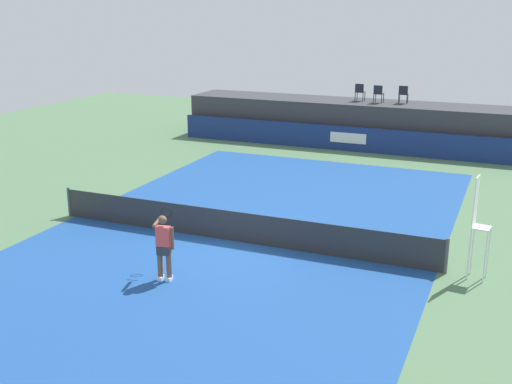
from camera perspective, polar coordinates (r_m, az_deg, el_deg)
ground_plane at (r=21.93m, az=1.38°, el=-1.86°), size 48.00×48.00×0.00m
court_inner at (r=19.33m, az=-1.89°, el=-4.44°), size 12.00×22.00×0.00m
sponsor_wall at (r=31.47m, az=8.46°, el=4.76°), size 18.00×0.22×1.20m
spectator_platform at (r=33.09m, az=9.29°, el=6.18°), size 18.00×2.80×2.20m
spectator_chair_far_left at (r=32.97m, az=9.35°, el=8.95°), size 0.44×0.44×0.89m
spectator_chair_left at (r=32.47m, az=10.99°, el=8.75°), size 0.46×0.46×0.89m
spectator_chair_center at (r=32.56m, az=13.15°, el=8.64°), size 0.47×0.47×0.89m
umpire_chair at (r=17.25m, az=19.37°, el=-2.45°), size 0.49×0.49×2.76m
tennis_net at (r=19.17m, az=-1.91°, el=-3.12°), size 12.40×0.02×0.95m
net_post_near at (r=22.35m, az=-16.50°, el=-0.86°), size 0.10×0.10×1.00m
net_post_far at (r=17.64m, az=16.80°, el=-5.55°), size 0.10×0.10×1.00m
tennis_player at (r=16.54m, az=-8.31°, el=-4.77°), size 0.87×1.12×1.77m
tennis_ball at (r=21.02m, az=-3.84°, el=-2.61°), size 0.07×0.07×0.07m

